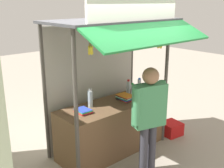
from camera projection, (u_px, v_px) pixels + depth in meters
name	position (u px, v px, depth m)	size (l,w,h in m)	color
ground_plane	(112.00, 149.00, 4.92)	(20.00, 20.00, 0.00)	#9E9384
stall_counter	(112.00, 127.00, 4.79)	(1.93, 0.72, 0.87)	brown
stall_structure	(107.00, 61.00, 4.55)	(2.13, 1.60, 2.61)	#4C4742
water_bottle_front_right	(128.00, 87.00, 5.19)	(0.07, 0.07, 0.26)	silver
water_bottle_left	(139.00, 84.00, 5.36)	(0.07, 0.07, 0.24)	silver
water_bottle_back_left	(90.00, 98.00, 4.50)	(0.09, 0.09, 0.31)	silver
water_bottle_back_right	(132.00, 89.00, 5.09)	(0.06, 0.06, 0.23)	silver
magazine_stack_far_left	(83.00, 111.00, 4.30)	(0.22, 0.27, 0.05)	red
magazine_stack_rear_center	(125.00, 97.00, 4.83)	(0.24, 0.30, 0.10)	black
banana_bunch_rightmost	(116.00, 48.00, 3.83)	(0.11, 0.11, 0.31)	#332D23
banana_bunch_inner_right	(90.00, 50.00, 3.53)	(0.09, 0.08, 0.27)	#332D23
banana_bunch_inner_left	(136.00, 45.00, 4.08)	(0.09, 0.09, 0.29)	#332D23
banana_bunch_leftmost	(160.00, 43.00, 4.43)	(0.11, 0.11, 0.34)	#332D23
vendor_person	(149.00, 112.00, 3.98)	(0.63, 0.33, 1.66)	#383842
plastic_crate	(171.00, 128.00, 5.44)	(0.36, 0.36, 0.25)	red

